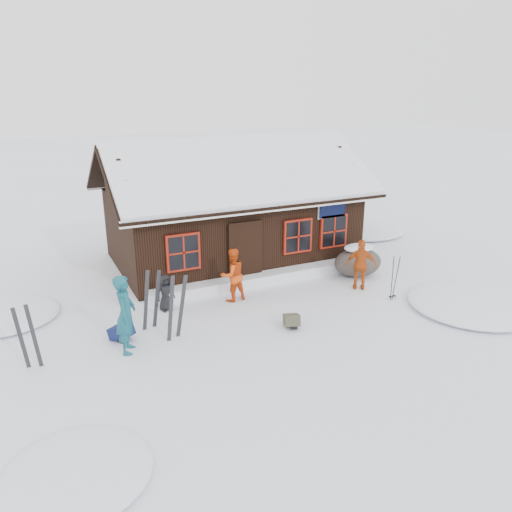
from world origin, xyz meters
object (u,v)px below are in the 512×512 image
(boulder, at_px, (358,261))
(backpack_blue, at_px, (121,334))
(ski_poles, at_px, (394,279))
(skier_teal, at_px, (126,314))
(skier_orange_right, at_px, (361,265))
(ski_pair_left, at_px, (176,308))
(backpack_olive, at_px, (291,322))
(skier_orange_left, at_px, (233,275))
(skier_crouched, at_px, (166,293))

(boulder, height_order, backpack_blue, boulder)
(boulder, height_order, ski_poles, ski_poles)
(skier_teal, distance_m, ski_poles, 7.74)
(backpack_blue, bearing_deg, skier_teal, -122.29)
(skier_teal, relative_size, backpack_blue, 3.53)
(skier_teal, height_order, backpack_blue, skier_teal)
(skier_orange_right, distance_m, ski_poles, 1.15)
(skier_teal, distance_m, skier_orange_right, 7.36)
(ski_pair_left, relative_size, backpack_olive, 3.25)
(ski_poles, bearing_deg, skier_orange_left, 155.45)
(skier_teal, relative_size, ski_poles, 1.41)
(skier_teal, bearing_deg, skier_crouched, -17.99)
(boulder, bearing_deg, skier_crouched, 179.41)
(skier_orange_right, xyz_separation_m, backpack_olive, (-3.21, -1.38, -0.66))
(skier_orange_left, relative_size, skier_crouched, 1.51)
(skier_teal, xyz_separation_m, backpack_olive, (4.10, -0.59, -0.82))
(skier_orange_left, distance_m, ski_pair_left, 2.66)
(backpack_blue, relative_size, backpack_olive, 1.04)
(skier_orange_right, relative_size, boulder, 0.96)
(skier_teal, xyz_separation_m, boulder, (7.98, 1.80, -0.47))
(backpack_olive, bearing_deg, skier_orange_left, 127.36)
(backpack_olive, bearing_deg, backpack_blue, -175.84)
(skier_crouched, height_order, backpack_blue, skier_crouched)
(boulder, relative_size, ski_pair_left, 0.98)
(ski_poles, bearing_deg, skier_orange_right, 111.40)
(ski_poles, xyz_separation_m, backpack_blue, (-7.77, 0.92, -0.50))
(skier_crouched, relative_size, boulder, 0.64)
(skier_teal, height_order, backpack_olive, skier_teal)
(skier_orange_left, bearing_deg, skier_teal, 18.37)
(skier_crouched, xyz_separation_m, backpack_blue, (-1.49, -1.22, -0.38))
(skier_crouched, relative_size, ski_pair_left, 0.62)
(skier_orange_left, height_order, ski_pair_left, ski_pair_left)
(boulder, height_order, backpack_olive, boulder)
(skier_orange_right, relative_size, backpack_blue, 2.93)
(skier_teal, distance_m, ski_pair_left, 1.28)
(skier_orange_left, xyz_separation_m, skier_orange_right, (3.90, -0.91, 0.00))
(skier_orange_left, bearing_deg, skier_crouched, -12.84)
(ski_pair_left, bearing_deg, skier_crouched, 79.61)
(ski_poles, bearing_deg, skier_teal, 178.00)
(skier_orange_right, height_order, ski_poles, skier_orange_right)
(skier_orange_right, distance_m, backpack_olive, 3.56)
(skier_orange_right, height_order, ski_pair_left, ski_pair_left)
(skier_orange_left, relative_size, boulder, 0.96)
(ski_poles, height_order, backpack_olive, ski_poles)
(backpack_olive, bearing_deg, skier_teal, -167.39)
(boulder, bearing_deg, backpack_olive, -148.36)
(skier_crouched, height_order, ski_pair_left, ski_pair_left)
(skier_crouched, distance_m, ski_poles, 6.63)
(skier_orange_left, xyz_separation_m, skier_crouched, (-1.96, 0.17, -0.27))
(skier_crouched, bearing_deg, skier_orange_left, -14.57)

